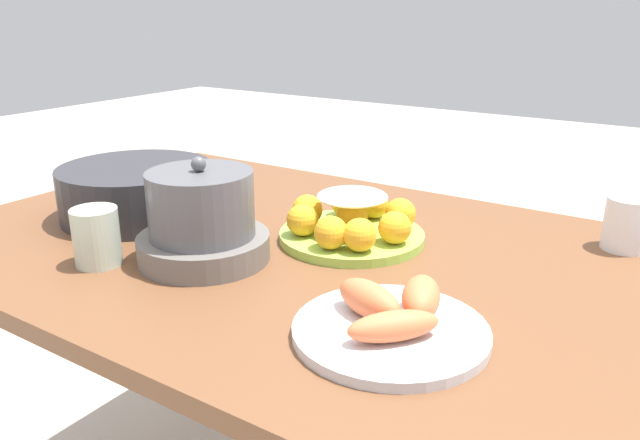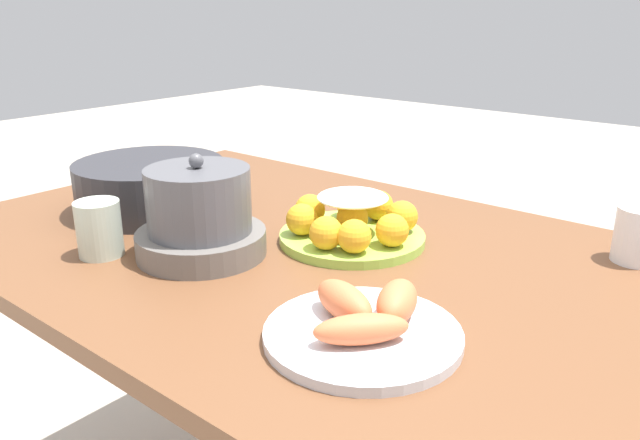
% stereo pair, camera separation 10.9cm
% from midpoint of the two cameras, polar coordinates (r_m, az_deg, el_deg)
% --- Properties ---
extents(dining_table, '(1.26, 0.85, 0.76)m').
position_cam_midpoint_polar(dining_table, '(1.15, -0.11, -7.05)').
color(dining_table, brown).
rests_on(dining_table, ground_plane).
extents(cake_plate, '(0.26, 0.26, 0.09)m').
position_cam_midpoint_polar(cake_plate, '(1.09, 5.81, -0.33)').
color(cake_plate, '#99CC4C').
rests_on(cake_plate, dining_table).
extents(serving_bowl, '(0.29, 0.29, 0.10)m').
position_cam_midpoint_polar(serving_bowl, '(1.29, -12.96, 3.17)').
color(serving_bowl, '#2D2D33').
rests_on(serving_bowl, dining_table).
extents(sauce_bowl, '(0.09, 0.09, 0.03)m').
position_cam_midpoint_polar(sauce_bowl, '(1.50, -12.51, 4.00)').
color(sauce_bowl, silver).
rests_on(sauce_bowl, dining_table).
extents(seafood_platter, '(0.25, 0.25, 0.06)m').
position_cam_midpoint_polar(seafood_platter, '(0.80, 8.11, -9.46)').
color(seafood_platter, silver).
rests_on(seafood_platter, dining_table).
extents(cup_near, '(0.08, 0.08, 0.09)m').
position_cam_midpoint_polar(cup_near, '(1.15, 29.60, -1.26)').
color(cup_near, white).
rests_on(cup_near, dining_table).
extents(cup_far, '(0.07, 0.07, 0.09)m').
position_cam_midpoint_polar(cup_far, '(1.07, -16.86, -0.82)').
color(cup_far, beige).
rests_on(cup_far, dining_table).
extents(warming_pot, '(0.22, 0.22, 0.17)m').
position_cam_midpoint_polar(warming_pot, '(1.03, -7.99, 0.25)').
color(warming_pot, '#66605B').
rests_on(warming_pot, dining_table).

